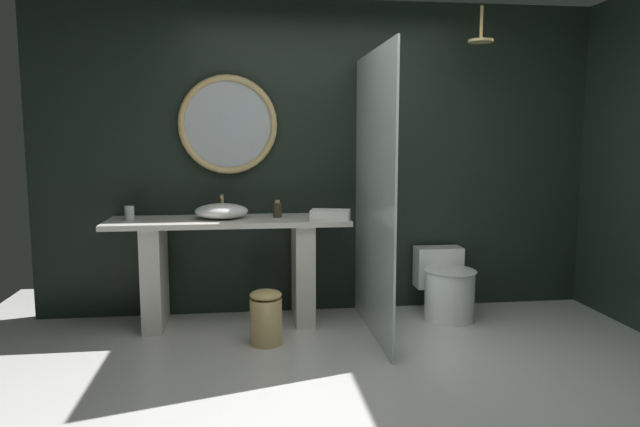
{
  "coord_description": "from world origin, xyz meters",
  "views": [
    {
      "loc": [
        -0.68,
        -3.05,
        1.48
      ],
      "look_at": [
        -0.18,
        0.84,
        0.97
      ],
      "focal_mm": 32.94,
      "sensor_mm": 36.0,
      "label": 1
    }
  ],
  "objects_px": {
    "waste_bin": "(266,317)",
    "folded_hand_towel": "(330,215)",
    "rain_shower_head": "(481,38)",
    "tumbler_cup": "(129,213)",
    "round_wall_mirror": "(228,125)",
    "toilet": "(446,286)",
    "soap_dispenser": "(277,210)",
    "vessel_sink": "(222,211)"
  },
  "relations": [
    {
      "from": "tumbler_cup",
      "to": "rain_shower_head",
      "type": "relative_size",
      "value": 0.4
    },
    {
      "from": "vessel_sink",
      "to": "soap_dispenser",
      "type": "relative_size",
      "value": 2.95
    },
    {
      "from": "rain_shower_head",
      "to": "round_wall_mirror",
      "type": "bearing_deg",
      "value": 170.79
    },
    {
      "from": "folded_hand_towel",
      "to": "round_wall_mirror",
      "type": "bearing_deg",
      "value": 150.05
    },
    {
      "from": "soap_dispenser",
      "to": "toilet",
      "type": "bearing_deg",
      "value": -3.22
    },
    {
      "from": "tumbler_cup",
      "to": "toilet",
      "type": "distance_m",
      "value": 2.61
    },
    {
      "from": "folded_hand_towel",
      "to": "rain_shower_head",
      "type": "bearing_deg",
      "value": 5.9
    },
    {
      "from": "folded_hand_towel",
      "to": "tumbler_cup",
      "type": "bearing_deg",
      "value": 172.21
    },
    {
      "from": "round_wall_mirror",
      "to": "toilet",
      "type": "bearing_deg",
      "value": -10.01
    },
    {
      "from": "vessel_sink",
      "to": "rain_shower_head",
      "type": "distance_m",
      "value": 2.45
    },
    {
      "from": "soap_dispenser",
      "to": "folded_hand_towel",
      "type": "relative_size",
      "value": 0.47
    },
    {
      "from": "waste_bin",
      "to": "toilet",
      "type": "bearing_deg",
      "value": 16.93
    },
    {
      "from": "tumbler_cup",
      "to": "folded_hand_towel",
      "type": "xyz_separation_m",
      "value": [
        1.53,
        -0.21,
        -0.01
      ]
    },
    {
      "from": "vessel_sink",
      "to": "tumbler_cup",
      "type": "distance_m",
      "value": 0.7
    },
    {
      "from": "rain_shower_head",
      "to": "waste_bin",
      "type": "distance_m",
      "value": 2.72
    },
    {
      "from": "vessel_sink",
      "to": "waste_bin",
      "type": "relative_size",
      "value": 1.03
    },
    {
      "from": "soap_dispenser",
      "to": "waste_bin",
      "type": "bearing_deg",
      "value": -102.39
    },
    {
      "from": "vessel_sink",
      "to": "round_wall_mirror",
      "type": "distance_m",
      "value": 0.73
    },
    {
      "from": "round_wall_mirror",
      "to": "waste_bin",
      "type": "relative_size",
      "value": 2.01
    },
    {
      "from": "toilet",
      "to": "folded_hand_towel",
      "type": "xyz_separation_m",
      "value": [
        -0.99,
        -0.14,
        0.63
      ]
    },
    {
      "from": "tumbler_cup",
      "to": "soap_dispenser",
      "type": "distance_m",
      "value": 1.14
    },
    {
      "from": "toilet",
      "to": "rain_shower_head",
      "type": "bearing_deg",
      "value": -2.66
    },
    {
      "from": "tumbler_cup",
      "to": "waste_bin",
      "type": "relative_size",
      "value": 0.28
    },
    {
      "from": "vessel_sink",
      "to": "round_wall_mirror",
      "type": "relative_size",
      "value": 0.51
    },
    {
      "from": "tumbler_cup",
      "to": "rain_shower_head",
      "type": "bearing_deg",
      "value": -1.77
    },
    {
      "from": "folded_hand_towel",
      "to": "vessel_sink",
      "type": "bearing_deg",
      "value": 167.56
    },
    {
      "from": "waste_bin",
      "to": "folded_hand_towel",
      "type": "bearing_deg",
      "value": 32.16
    },
    {
      "from": "tumbler_cup",
      "to": "rain_shower_head",
      "type": "xyz_separation_m",
      "value": [
        2.75,
        -0.08,
        1.35
      ]
    },
    {
      "from": "tumbler_cup",
      "to": "waste_bin",
      "type": "distance_m",
      "value": 1.35
    },
    {
      "from": "waste_bin",
      "to": "folded_hand_towel",
      "type": "relative_size",
      "value": 1.34
    },
    {
      "from": "rain_shower_head",
      "to": "folded_hand_towel",
      "type": "height_order",
      "value": "rain_shower_head"
    },
    {
      "from": "tumbler_cup",
      "to": "rain_shower_head",
      "type": "distance_m",
      "value": 3.06
    },
    {
      "from": "vessel_sink",
      "to": "toilet",
      "type": "bearing_deg",
      "value": -1.52
    },
    {
      "from": "rain_shower_head",
      "to": "toilet",
      "type": "distance_m",
      "value": 2.01
    },
    {
      "from": "toilet",
      "to": "waste_bin",
      "type": "distance_m",
      "value": 1.57
    },
    {
      "from": "tumbler_cup",
      "to": "toilet",
      "type": "height_order",
      "value": "tumbler_cup"
    },
    {
      "from": "vessel_sink",
      "to": "folded_hand_towel",
      "type": "distance_m",
      "value": 0.85
    },
    {
      "from": "soap_dispenser",
      "to": "waste_bin",
      "type": "height_order",
      "value": "soap_dispenser"
    },
    {
      "from": "soap_dispenser",
      "to": "waste_bin",
      "type": "relative_size",
      "value": 0.35
    },
    {
      "from": "vessel_sink",
      "to": "round_wall_mirror",
      "type": "xyz_separation_m",
      "value": [
        0.06,
        0.26,
        0.67
      ]
    },
    {
      "from": "waste_bin",
      "to": "folded_hand_towel",
      "type": "xyz_separation_m",
      "value": [
        0.51,
        0.32,
        0.69
      ]
    },
    {
      "from": "vessel_sink",
      "to": "folded_hand_towel",
      "type": "relative_size",
      "value": 1.39
    }
  ]
}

